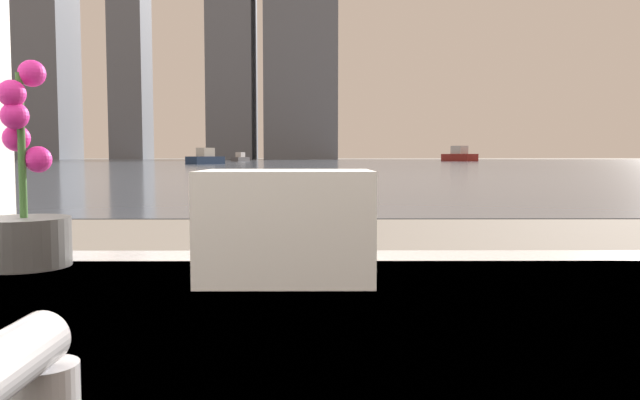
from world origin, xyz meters
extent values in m
cube|color=white|center=(0.00, 0.40, 0.53)|extent=(1.43, 1.07, 0.04)
cylinder|color=silver|center=(-0.17, 0.27, 0.57)|extent=(0.04, 0.04, 0.04)
cylinder|color=#4C4C4C|center=(-0.47, 0.88, 0.59)|extent=(0.14, 0.14, 0.08)
cylinder|color=#38662D|center=(-0.47, 0.88, 0.75)|extent=(0.01, 0.01, 0.23)
sphere|color=#DB238E|center=(-0.46, 0.90, 0.87)|extent=(0.04, 0.04, 0.04)
sphere|color=#DB238E|center=(-0.48, 0.87, 0.83)|extent=(0.04, 0.04, 0.04)
sphere|color=#DB238E|center=(-0.47, 0.87, 0.80)|extent=(0.04, 0.04, 0.04)
sphere|color=#DB238E|center=(-0.49, 0.90, 0.76)|extent=(0.04, 0.04, 0.04)
sphere|color=#DB238E|center=(-0.45, 0.90, 0.73)|extent=(0.04, 0.04, 0.04)
cube|color=white|center=(-0.04, 0.79, 0.57)|extent=(0.25, 0.18, 0.04)
cube|color=white|center=(-0.04, 0.79, 0.61)|extent=(0.25, 0.18, 0.04)
cube|color=white|center=(-0.04, 0.79, 0.65)|extent=(0.25, 0.18, 0.04)
cube|color=white|center=(-0.04, 0.79, 0.69)|extent=(0.25, 0.18, 0.04)
cube|color=slate|center=(0.00, 62.00, 0.01)|extent=(180.00, 110.00, 0.01)
cube|color=navy|center=(-9.24, 51.93, 0.33)|extent=(2.88, 3.76, 0.63)
cube|color=silver|center=(-9.24, 51.93, 1.01)|extent=(1.46, 1.63, 0.72)
cube|color=maroon|center=(18.36, 79.86, 0.47)|extent=(3.94, 5.45, 0.91)
cube|color=silver|center=(18.36, 79.86, 1.44)|extent=(2.04, 2.33, 1.04)
cube|color=#4C4C51|center=(-9.21, 75.56, 0.27)|extent=(2.02, 3.11, 0.52)
cube|color=silver|center=(-9.21, 75.56, 0.82)|extent=(1.09, 1.30, 0.59)
cube|color=slate|center=(-34.79, 118.00, 17.62)|extent=(6.20, 8.05, 35.24)
cube|color=slate|center=(-15.71, 118.00, 28.56)|extent=(8.25, 12.02, 57.12)
cube|color=slate|center=(-2.78, 118.00, 22.02)|extent=(13.31, 13.04, 44.05)
camera|label=1|loc=(0.01, -0.13, 0.73)|focal=35.00mm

